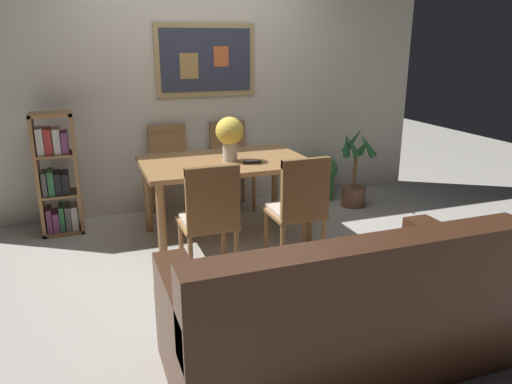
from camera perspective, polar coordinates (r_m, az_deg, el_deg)
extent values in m
plane|color=#B7B2A8|center=(4.07, -2.07, -7.67)|extent=(12.00, 12.00, 0.00)
cube|color=silver|center=(5.15, -7.48, 12.48)|extent=(5.20, 0.10, 2.60)
cube|color=tan|center=(5.11, -5.88, 15.12)|extent=(1.03, 0.02, 0.71)
cube|color=#33384C|center=(5.09, -5.84, 15.11)|extent=(0.93, 0.01, 0.61)
cube|color=tan|center=(5.05, -7.85, 14.42)|extent=(0.19, 0.00, 0.25)
cube|color=#D86633|center=(5.12, -4.10, 15.57)|extent=(0.15, 0.00, 0.20)
cube|color=#9E7042|center=(4.27, -3.67, 3.50)|extent=(1.43, 0.94, 0.04)
cylinder|color=#9E7042|center=(3.88, -10.99, -3.82)|extent=(0.07, 0.07, 0.68)
cylinder|color=#9E7042|center=(4.24, 6.23, -1.75)|extent=(0.07, 0.07, 0.68)
cylinder|color=#9E7042|center=(4.61, -12.59, -0.50)|extent=(0.07, 0.07, 0.68)
cylinder|color=#9E7042|center=(4.92, 2.24, 1.03)|extent=(0.07, 0.07, 0.68)
cube|color=#9E7042|center=(4.94, -9.83, 2.00)|extent=(0.40, 0.40, 0.03)
cube|color=beige|center=(4.93, -9.85, 2.30)|extent=(0.36, 0.36, 0.03)
cylinder|color=#9E7042|center=(5.19, -8.21, 0.24)|extent=(0.04, 0.04, 0.42)
cylinder|color=#9E7042|center=(5.14, -11.92, -0.14)|extent=(0.04, 0.04, 0.42)
cylinder|color=#9E7042|center=(4.87, -7.37, -0.86)|extent=(0.04, 0.04, 0.42)
cylinder|color=#9E7042|center=(4.82, -11.31, -1.28)|extent=(0.04, 0.04, 0.42)
cube|color=#9E7042|center=(5.06, -10.35, 5.15)|extent=(0.38, 0.04, 0.46)
cube|color=#9E7042|center=(5.02, -10.47, 7.38)|extent=(0.38, 0.05, 0.06)
cube|color=#9E7042|center=(3.60, -5.72, -3.65)|extent=(0.40, 0.40, 0.03)
cube|color=beige|center=(3.59, -5.73, -3.24)|extent=(0.36, 0.36, 0.03)
cylinder|color=#9E7042|center=(3.50, -7.63, -8.36)|extent=(0.04, 0.04, 0.42)
cylinder|color=#9E7042|center=(3.57, -2.26, -7.62)|extent=(0.04, 0.04, 0.42)
cylinder|color=#9E7042|center=(3.80, -8.76, -6.25)|extent=(0.04, 0.04, 0.42)
cylinder|color=#9E7042|center=(3.87, -3.81, -5.62)|extent=(0.04, 0.04, 0.42)
cube|color=#9E7042|center=(3.35, -5.07, -0.81)|extent=(0.38, 0.04, 0.46)
cube|color=#9E7042|center=(3.29, -5.16, 2.50)|extent=(0.38, 0.05, 0.06)
cube|color=#9E7042|center=(3.81, 4.54, -2.42)|extent=(0.40, 0.40, 0.03)
cube|color=beige|center=(3.80, 4.55, -2.03)|extent=(0.36, 0.36, 0.03)
cylinder|color=#9E7042|center=(3.68, 3.12, -6.87)|extent=(0.04, 0.04, 0.42)
cylinder|color=#9E7042|center=(3.82, 7.85, -6.11)|extent=(0.04, 0.04, 0.42)
cylinder|color=#9E7042|center=(3.97, 1.20, -5.00)|extent=(0.04, 0.04, 0.42)
cylinder|color=#9E7042|center=(4.10, 5.65, -4.36)|extent=(0.04, 0.04, 0.42)
cube|color=#9E7042|center=(3.57, 5.82, 0.33)|extent=(0.38, 0.04, 0.46)
cube|color=#9E7042|center=(3.52, 5.91, 3.44)|extent=(0.38, 0.05, 0.06)
cube|color=#9E7042|center=(5.11, -2.73, 2.73)|extent=(0.40, 0.40, 0.03)
cube|color=beige|center=(5.10, -2.73, 3.03)|extent=(0.36, 0.36, 0.03)
cylinder|color=#9E7042|center=(5.37, -1.50, 0.99)|extent=(0.04, 0.04, 0.42)
cylinder|color=#9E7042|center=(5.28, -5.00, 0.64)|extent=(0.04, 0.04, 0.42)
cylinder|color=#9E7042|center=(5.06, -0.28, -0.02)|extent=(0.04, 0.04, 0.42)
cylinder|color=#9E7042|center=(4.96, -3.98, -0.42)|extent=(0.04, 0.04, 0.42)
cube|color=#9E7042|center=(5.22, -3.36, 5.78)|extent=(0.38, 0.04, 0.46)
cube|color=#9E7042|center=(5.18, -3.40, 7.94)|extent=(0.38, 0.05, 0.06)
cube|color=#472819|center=(2.83, 8.79, -15.38)|extent=(1.80, 0.84, 0.40)
cube|color=#472819|center=(2.38, 12.97, -10.58)|extent=(1.80, 0.20, 0.44)
cube|color=#472819|center=(2.42, -8.39, -12.77)|extent=(0.18, 0.80, 0.22)
cube|color=#472819|center=(3.12, 22.33, -6.84)|extent=(0.18, 0.80, 0.22)
cube|color=#8C6B4C|center=(2.33, 1.38, -12.41)|extent=(0.32, 0.16, 0.33)
cube|color=#8C6B4C|center=(2.51, 11.15, -10.45)|extent=(0.32, 0.16, 0.33)
cube|color=#9E7042|center=(4.79, -24.19, 1.74)|extent=(0.03, 0.28, 1.12)
cube|color=#9E7042|center=(4.77, -20.26, 2.15)|extent=(0.03, 0.28, 1.12)
cube|color=#9E7042|center=(4.94, -21.52, -4.15)|extent=(0.36, 0.28, 0.03)
cube|color=#9E7042|center=(4.68, -22.98, 8.38)|extent=(0.36, 0.28, 0.03)
cube|color=#9E7042|center=(4.83, -21.98, -0.19)|extent=(0.30, 0.28, 0.02)
cube|color=#9E7042|center=(4.74, -22.48, 4.12)|extent=(0.30, 0.28, 0.02)
cube|color=#7F3F72|center=(4.90, -23.03, -2.92)|extent=(0.04, 0.22, 0.22)
cube|color=#7F3F72|center=(4.91, -22.35, -3.08)|extent=(0.06, 0.22, 0.18)
cube|color=#337247|center=(4.90, -21.76, -2.73)|extent=(0.04, 0.22, 0.23)
cube|color=#595960|center=(4.89, -21.12, -2.69)|extent=(0.05, 0.22, 0.23)
cube|color=beige|center=(4.89, -20.45, -2.65)|extent=(0.06, 0.22, 0.22)
cube|color=#595960|center=(4.80, -23.53, 0.98)|extent=(0.04, 0.22, 0.21)
cube|color=#337247|center=(4.80, -22.88, 1.10)|extent=(0.05, 0.22, 0.22)
cube|color=black|center=(4.80, -22.17, 1.05)|extent=(0.06, 0.22, 0.20)
cube|color=black|center=(4.80, -21.42, 1.09)|extent=(0.06, 0.22, 0.19)
cube|color=beige|center=(4.72, -23.97, 5.50)|extent=(0.06, 0.22, 0.24)
cube|color=#B2332D|center=(4.72, -23.16, 5.53)|extent=(0.06, 0.22, 0.23)
cube|color=beige|center=(4.71, -22.32, 5.61)|extent=(0.06, 0.22, 0.23)
cube|color=#7F3F72|center=(4.71, -21.52, 5.48)|extent=(0.06, 0.22, 0.19)
cylinder|color=#4C4742|center=(5.57, 7.82, 0.37)|extent=(0.21, 0.21, 0.23)
cylinder|color=#332319|center=(5.54, 7.87, 1.39)|extent=(0.19, 0.19, 0.02)
sphere|color=#387F3D|center=(5.51, 7.92, 2.72)|extent=(0.31, 0.31, 0.31)
cylinder|color=#387F3D|center=(5.49, 8.82, 0.10)|extent=(0.03, 0.03, 0.30)
cylinder|color=#387F3D|center=(5.68, 8.43, 0.69)|extent=(0.03, 0.03, 0.30)
cylinder|color=brown|center=(5.39, 11.34, -0.50)|extent=(0.26, 0.26, 0.21)
cylinder|color=#332319|center=(5.36, 11.40, 0.45)|extent=(0.24, 0.24, 0.02)
cylinder|color=brown|center=(5.31, 11.52, 2.42)|extent=(0.04, 0.04, 0.36)
cone|color=#235B2D|center=(5.30, 12.54, 5.25)|extent=(0.09, 0.21, 0.22)
cone|color=#235B2D|center=(5.35, 11.28, 5.90)|extent=(0.26, 0.12, 0.30)
cone|color=#235B2D|center=(5.24, 10.57, 5.51)|extent=(0.18, 0.25, 0.26)
cone|color=#235B2D|center=(5.18, 11.28, 5.21)|extent=(0.17, 0.21, 0.24)
cone|color=#235B2D|center=(5.16, 12.89, 5.38)|extent=(0.29, 0.17, 0.30)
cylinder|color=beige|center=(4.22, -3.08, 4.86)|extent=(0.13, 0.13, 0.18)
sphere|color=#EACC4C|center=(4.18, -3.12, 7.17)|extent=(0.24, 0.24, 0.24)
sphere|color=#D86633|center=(4.25, -4.08, 7.26)|extent=(0.08, 0.08, 0.08)
sphere|color=#EACC4C|center=(4.12, -2.09, 6.99)|extent=(0.06, 0.06, 0.06)
sphere|color=pink|center=(4.24, -2.04, 7.26)|extent=(0.06, 0.06, 0.06)
cube|color=black|center=(4.13, -0.46, 3.52)|extent=(0.16, 0.06, 0.02)
cube|color=gray|center=(4.13, -0.46, 3.68)|extent=(0.10, 0.04, 0.00)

